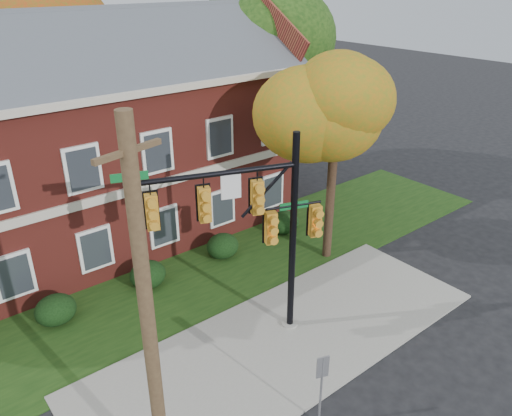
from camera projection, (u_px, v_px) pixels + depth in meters
ground at (307, 358)px, 15.68m from camera, size 120.00×120.00×0.00m
sidewalk at (286, 340)px, 16.36m from camera, size 14.00×5.00×0.08m
grass_strip at (202, 276)px, 19.89m from camera, size 30.00×6.00×0.04m
apartment_building at (78, 130)px, 20.81m from camera, size 18.80×8.80×9.74m
hedge_left at (56, 310)px, 17.05m from camera, size 1.40×1.26×1.05m
hedge_center at (148, 275)px, 19.03m from camera, size 1.40×1.26×1.05m
hedge_right at (223, 246)px, 21.01m from camera, size 1.40×1.26×1.05m
hedge_far_right at (285, 222)px, 22.99m from camera, size 1.40×1.26×1.05m
tree_near_right at (344, 100)px, 18.49m from camera, size 4.50×4.25×8.58m
tree_right_rear at (272, 31)px, 26.47m from camera, size 6.30×5.95×10.62m
tree_far_rear at (35, 18)px, 25.43m from camera, size 6.84×6.46×11.52m
traffic_signal at (255, 220)px, 14.87m from camera, size 5.86×2.27×6.89m
utility_pole at (149, 331)px, 9.84m from camera, size 1.38×0.45×9.01m
sign_post at (322, 380)px, 12.72m from camera, size 0.33×0.16×2.32m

